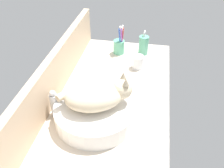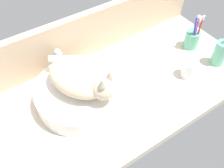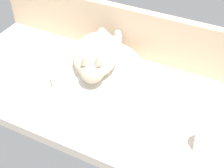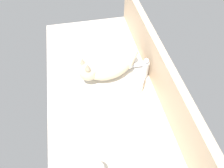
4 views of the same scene
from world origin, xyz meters
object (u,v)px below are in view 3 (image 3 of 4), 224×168
object	(u,v)px
faucet	(116,44)
water_glass	(205,143)
sink_basin	(97,74)
cat	(95,56)

from	to	relation	value
faucet	water_glass	world-z (taller)	faucet
sink_basin	faucet	distance (cm)	17.98
sink_basin	faucet	bearing A→B (deg)	89.32
cat	water_glass	xyz separation A→B (cm)	(45.88, -13.08, -10.59)
cat	water_glass	bearing A→B (deg)	-15.91
cat	water_glass	world-z (taller)	cat
cat	water_glass	size ratio (longest dim) A/B	4.03
sink_basin	cat	world-z (taller)	cat
sink_basin	water_glass	size ratio (longest dim) A/B	4.66
sink_basin	cat	bearing A→B (deg)	-64.22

